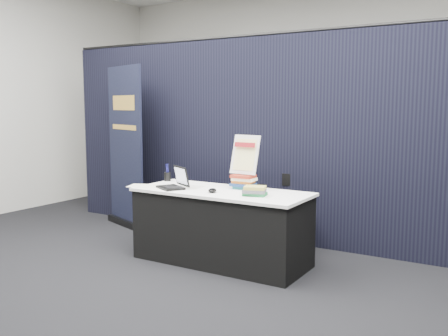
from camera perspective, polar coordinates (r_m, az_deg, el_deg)
floor at (r=4.80m, az=-3.82°, el=-12.38°), size 8.00×8.00×0.00m
wall_back at (r=8.13m, az=12.70°, el=8.04°), size 8.00×0.02×3.50m
drape_partition at (r=5.92m, az=5.05°, el=3.22°), size 6.00×0.08×2.40m
display_table at (r=5.13m, az=-0.29°, el=-6.69°), size 1.80×0.75×0.75m
laptop at (r=5.21m, az=-5.87°, el=-1.71°), size 0.36×0.36×0.23m
mouse at (r=4.94m, az=-1.34°, el=-2.58°), size 0.12×0.15×0.04m
brochure_left at (r=5.40m, az=-9.14°, el=-2.02°), size 0.38×0.32×0.00m
brochure_mid at (r=5.25m, az=-4.73°, el=-2.22°), size 0.31×0.27×0.00m
brochure_right at (r=5.30m, az=-3.94°, el=-2.12°), size 0.29×0.22×0.00m
pen_cup at (r=5.71m, az=-6.49°, el=-0.98°), size 0.10×0.10×0.10m
book_stack_tall at (r=5.14m, az=2.24°, el=-1.59°), size 0.23×0.19×0.15m
book_stack_short at (r=4.77m, az=3.60°, el=-2.63°), size 0.25×0.21×0.09m
info_sign at (r=5.13m, az=2.42°, el=1.48°), size 0.31×0.16×0.42m
pullup_banner at (r=6.70m, az=-11.19°, el=1.32°), size 0.88×0.40×2.11m
stacking_chair at (r=5.72m, az=7.77°, el=-4.48°), size 0.43×0.43×0.82m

